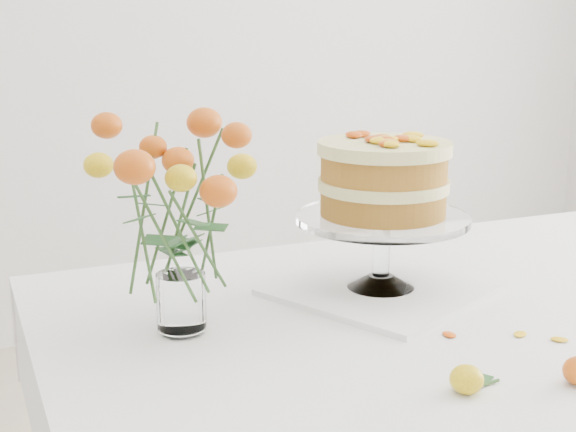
# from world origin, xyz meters

# --- Properties ---
(table) EXTENTS (1.43, 0.93, 0.76)m
(table) POSITION_xyz_m (0.00, 0.00, 0.67)
(table) COLOR tan
(table) RESTS_ON ground
(napkin) EXTENTS (0.43, 0.43, 0.01)m
(napkin) POSITION_xyz_m (-0.12, 0.12, 0.76)
(napkin) COLOR white
(napkin) RESTS_ON table
(cake_stand) EXTENTS (0.30, 0.30, 0.27)m
(cake_stand) POSITION_xyz_m (-0.12, 0.12, 0.95)
(cake_stand) COLOR white
(cake_stand) RESTS_ON napkin
(rose_vase) EXTENTS (0.27, 0.27, 0.38)m
(rose_vase) POSITION_xyz_m (-0.49, 0.07, 0.98)
(rose_vase) COLOR white
(rose_vase) RESTS_ON table
(loose_rose_near) EXTENTS (0.08, 0.04, 0.04)m
(loose_rose_near) POSITION_xyz_m (-0.21, -0.27, 0.77)
(loose_rose_near) COLOR yellow
(loose_rose_near) RESTS_ON table
(stray_petal_a) EXTENTS (0.03, 0.02, 0.00)m
(stray_petal_a) POSITION_xyz_m (-0.12, -0.10, 0.76)
(stray_petal_a) COLOR yellow
(stray_petal_a) RESTS_ON table
(stray_petal_b) EXTENTS (0.03, 0.02, 0.00)m
(stray_petal_b) POSITION_xyz_m (-0.02, -0.14, 0.76)
(stray_petal_b) COLOR yellow
(stray_petal_b) RESTS_ON table
(stray_petal_c) EXTENTS (0.03, 0.02, 0.00)m
(stray_petal_c) POSITION_xyz_m (0.02, -0.18, 0.76)
(stray_petal_c) COLOR yellow
(stray_petal_c) RESTS_ON table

